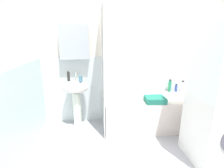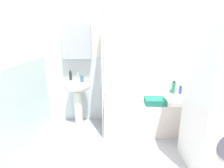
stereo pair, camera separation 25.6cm
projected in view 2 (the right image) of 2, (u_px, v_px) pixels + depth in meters
The scene contains 14 objects.
ground_plane at pixel (140, 166), 2.15m from camera, with size 4.80×5.60×0.04m, color #B2B5BD.
wall_back_tiled at pixel (128, 60), 3.05m from camera, with size 3.60×0.18×2.40m.
wall_left_tiled at pixel (15, 72), 2.16m from camera, with size 0.07×1.81×2.40m.
sink at pixel (78, 93), 2.97m from camera, with size 0.44×0.34×0.82m.
faucet at pixel (78, 76), 2.97m from camera, with size 0.03×0.12×0.12m.
soap_dispenser at pixel (70, 75), 2.92m from camera, with size 0.04×0.04×0.17m.
toothbrush_cup at pixel (82, 78), 2.86m from camera, with size 0.06×0.06×0.10m, color teal.
bathtub at pixel (151, 114), 2.92m from camera, with size 1.57×0.67×0.54m, color silver.
shower_curtain at pixel (103, 72), 2.72m from camera, with size 0.01×0.67×2.00m.
lotion_bottle at pixel (187, 89), 3.06m from camera, with size 0.06×0.06×0.21m.
shampoo_bottle at pixel (180, 90), 3.09m from camera, with size 0.05×0.05×0.15m.
conditioner_bottle at pixel (174, 88), 3.09m from camera, with size 0.05×0.05×0.23m.
towel_folded at pixel (155, 101), 2.64m from camera, with size 0.31×0.25×0.09m, color #20735F.
washer_dryer_stack at pixel (221, 101), 1.92m from camera, with size 0.60×0.61×1.71m.
Camera 2 is at (-0.37, -1.79, 1.55)m, focal length 27.59 mm.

